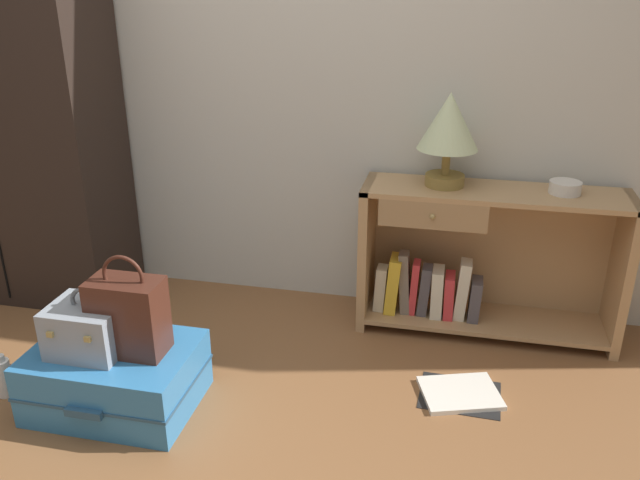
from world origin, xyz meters
TOP-DOWN VIEW (x-y plane):
  - back_wall at (0.00, 1.50)m, footprint 6.40×0.10m
  - wardrobe at (-1.31, 1.20)m, footprint 0.99×0.47m
  - bookshelf at (0.92, 1.28)m, footprint 1.15×0.33m
  - table_lamp at (0.76, 1.28)m, footprint 0.26×0.26m
  - bowl at (1.26, 1.28)m, footprint 0.13×0.13m
  - suitcase_large at (-0.40, 0.38)m, footprint 0.61×0.46m
  - train_case at (-0.47, 0.36)m, footprint 0.27×0.24m
  - handbag at (-0.32, 0.39)m, footprint 0.26×0.15m
  - bottle at (-0.87, 0.34)m, footprint 0.06×0.06m
  - open_book_on_floor at (0.89, 0.72)m, footprint 0.36×0.32m

SIDE VIEW (x-z plane):
  - open_book_on_floor at x=0.89m, z-range 0.00..0.02m
  - bottle at x=-0.87m, z-range -0.01..0.17m
  - suitcase_large at x=-0.40m, z-range 0.00..0.25m
  - bookshelf at x=0.92m, z-range -0.01..0.67m
  - train_case at x=-0.47m, z-range 0.21..0.47m
  - handbag at x=-0.32m, z-range 0.20..0.59m
  - bowl at x=1.26m, z-range 0.68..0.73m
  - table_lamp at x=0.76m, z-range 0.74..1.15m
  - wardrobe at x=-1.31m, z-range 0.00..1.94m
  - back_wall at x=0.00m, z-range 0.00..2.60m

